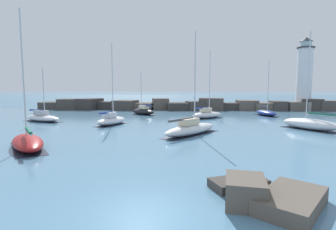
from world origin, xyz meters
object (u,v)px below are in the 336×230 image
object	(u,v)px
sailboat_moored_1	(28,142)
sailboat_moored_3	(266,113)
sailboat_moored_7	(111,120)
sailboat_moored_6	(207,114)
sailboat_moored_4	(143,111)
lighthouse	(304,79)
sailboat_moored_0	(191,128)
sailboat_moored_2	(310,124)
sailboat_moored_5	(42,118)

from	to	relation	value
sailboat_moored_1	sailboat_moored_3	size ratio (longest dim) A/B	1.15
sailboat_moored_7	sailboat_moored_6	bearing A→B (deg)	31.53
sailboat_moored_1	sailboat_moored_4	bearing A→B (deg)	78.87
sailboat_moored_7	lighthouse	bearing A→B (deg)	34.34
lighthouse	sailboat_moored_3	distance (m)	17.29
sailboat_moored_3	lighthouse	bearing A→B (deg)	45.33
sailboat_moored_0	sailboat_moored_2	xyz separation A→B (m)	(13.89, 4.00, 0.03)
sailboat_moored_6	lighthouse	bearing A→B (deg)	35.94
sailboat_moored_4	sailboat_moored_5	world-z (taller)	sailboat_moored_4
sailboat_moored_1	sailboat_moored_3	bearing A→B (deg)	44.15
sailboat_moored_3	sailboat_moored_7	world-z (taller)	sailboat_moored_7
sailboat_moored_1	sailboat_moored_2	xyz separation A→B (m)	(27.11, 10.90, 0.13)
sailboat_moored_3	sailboat_moored_7	xyz separation A→B (m)	(-23.81, -12.54, 0.10)
sailboat_moored_6	sailboat_moored_7	size ratio (longest dim) A/B	1.01
sailboat_moored_7	sailboat_moored_1	bearing A→B (deg)	-102.82
sailboat_moored_3	sailboat_moored_6	size ratio (longest dim) A/B	0.90
sailboat_moored_7	sailboat_moored_0	bearing A→B (deg)	-33.37
sailboat_moored_3	sailboat_moored_4	size ratio (longest dim) A/B	1.25
lighthouse	sailboat_moored_1	distance (m)	53.98
sailboat_moored_3	sailboat_moored_7	size ratio (longest dim) A/B	0.91
sailboat_moored_3	sailboat_moored_6	distance (m)	11.50
sailboat_moored_1	lighthouse	bearing A→B (deg)	44.51
sailboat_moored_0	sailboat_moored_3	size ratio (longest dim) A/B	1.10
sailboat_moored_4	sailboat_moored_6	xyz separation A→B (m)	(11.01, -5.19, 0.02)
sailboat_moored_3	sailboat_moored_5	distance (m)	35.93
sailboat_moored_2	sailboat_moored_7	size ratio (longest dim) A/B	1.07
sailboat_moored_1	sailboat_moored_6	world-z (taller)	sailboat_moored_1
sailboat_moored_5	sailboat_moored_6	xyz separation A→B (m)	(23.99, 5.25, 0.08)
sailboat_moored_1	sailboat_moored_2	bearing A→B (deg)	21.90
sailboat_moored_2	sailboat_moored_7	world-z (taller)	sailboat_moored_2
sailboat_moored_5	sailboat_moored_6	bearing A→B (deg)	12.35
sailboat_moored_1	sailboat_moored_2	world-z (taller)	sailboat_moored_2
sailboat_moored_0	sailboat_moored_7	xyz separation A→B (m)	(-10.14, 6.67, -0.00)
sailboat_moored_6	sailboat_moored_7	world-z (taller)	sailboat_moored_6
sailboat_moored_6	sailboat_moored_0	bearing A→B (deg)	-101.73
sailboat_moored_2	sailboat_moored_4	bearing A→B (deg)	143.82
lighthouse	sailboat_moored_3	size ratio (longest dim) A/B	1.61
sailboat_moored_2	sailboat_moored_0	bearing A→B (deg)	-163.92
sailboat_moored_0	sailboat_moored_1	size ratio (longest dim) A/B	0.96
sailboat_moored_3	sailboat_moored_6	world-z (taller)	sailboat_moored_6
sailboat_moored_0	sailboat_moored_6	distance (m)	15.09
sailboat_moored_3	sailboat_moored_5	world-z (taller)	sailboat_moored_3
sailboat_moored_2	sailboat_moored_1	bearing A→B (deg)	-158.10
sailboat_moored_4	sailboat_moored_7	distance (m)	13.47
sailboat_moored_0	sailboat_moored_2	bearing A→B (deg)	16.08
sailboat_moored_6	sailboat_moored_7	distance (m)	15.49
lighthouse	sailboat_moored_7	xyz separation A→B (m)	(-35.15, -24.02, -6.09)
sailboat_moored_0	sailboat_moored_1	world-z (taller)	sailboat_moored_1
lighthouse	sailboat_moored_1	world-z (taller)	lighthouse
sailboat_moored_2	sailboat_moored_3	distance (m)	15.21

